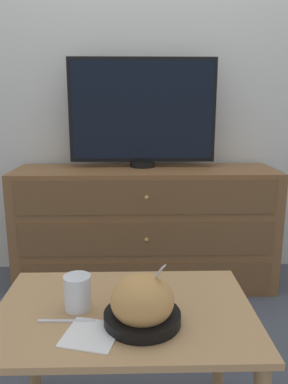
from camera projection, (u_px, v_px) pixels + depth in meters
The scene contains 9 objects.
ground_plane at pixel (145, 265), 2.58m from camera, with size 12.00×12.00×0.00m, color #474C56.
wall_back at pixel (145, 68), 2.31m from camera, with size 12.00×0.05×2.60m.
dresser at pixel (145, 227), 2.26m from camera, with size 1.52×0.44×0.71m.
tv at pixel (142, 112), 2.19m from camera, with size 0.86×0.15×0.63m.
coffee_table at pixel (125, 333), 1.15m from camera, with size 0.78×0.52×0.47m.
takeout_bowl at pixel (142, 304), 1.05m from camera, with size 0.22×0.22×0.18m.
drink_cup at pixel (78, 294), 1.12m from camera, with size 0.08×0.08×0.11m.
napkin at pixel (91, 335), 1.00m from camera, with size 0.17×0.17×0.00m.
knife at pixel (67, 321), 1.06m from camera, with size 0.17×0.01×0.01m.
Camera 1 is at (-0.07, -2.40, 1.07)m, focal length 35.00 mm.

